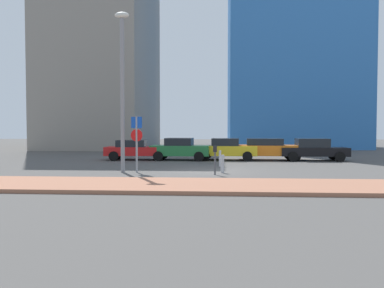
% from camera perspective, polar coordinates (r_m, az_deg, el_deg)
% --- Properties ---
extents(ground_plane, '(120.00, 120.00, 0.00)m').
position_cam_1_polar(ground_plane, '(19.96, 2.15, -3.92)').
color(ground_plane, '#4C4947').
extents(sidewalk_brick, '(40.00, 3.51, 0.14)m').
position_cam_1_polar(sidewalk_brick, '(14.41, 1.46, -6.02)').
color(sidewalk_brick, '#9E664C').
rests_on(sidewalk_brick, ground).
extents(parked_car_red, '(4.42, 2.21, 1.35)m').
position_cam_1_polar(parked_car_red, '(27.26, -8.03, -0.79)').
color(parked_car_red, red).
rests_on(parked_car_red, ground).
extents(parked_car_green, '(4.06, 2.15, 1.50)m').
position_cam_1_polar(parked_car_green, '(26.78, -1.71, -0.69)').
color(parked_car_green, '#237238').
rests_on(parked_car_green, ground).
extents(parked_car_yellow, '(4.17, 2.14, 1.48)m').
position_cam_1_polar(parked_car_yellow, '(26.98, 4.97, -0.70)').
color(parked_car_yellow, gold).
rests_on(parked_car_yellow, ground).
extents(parked_car_orange, '(4.68, 2.22, 1.47)m').
position_cam_1_polar(parked_car_orange, '(27.40, 11.09, -0.65)').
color(parked_car_orange, orange).
rests_on(parked_car_orange, ground).
extents(parked_car_black, '(4.40, 1.91, 1.48)m').
position_cam_1_polar(parked_car_black, '(27.58, 17.07, -0.74)').
color(parked_car_black, black).
rests_on(parked_car_black, ground).
extents(parking_sign_post, '(0.60, 0.14, 2.74)m').
position_cam_1_polar(parking_sign_post, '(19.42, -7.99, 0.99)').
color(parking_sign_post, gray).
rests_on(parking_sign_post, ground).
extents(parking_meter, '(0.18, 0.14, 1.34)m').
position_cam_1_polar(parking_meter, '(18.28, 3.34, -1.75)').
color(parking_meter, '#4C4C51').
rests_on(parking_meter, ground).
extents(street_lamp, '(0.70, 0.36, 7.75)m').
position_cam_1_polar(street_lamp, '(19.66, -10.03, 9.12)').
color(street_lamp, gray).
rests_on(street_lamp, ground).
extents(traffic_bollard_near, '(0.13, 0.13, 0.91)m').
position_cam_1_polar(traffic_bollard_near, '(22.37, 4.06, -2.09)').
color(traffic_bollard_near, '#B7B7BC').
rests_on(traffic_bollard_near, ground).
extents(traffic_bollard_mid, '(0.17, 0.17, 0.87)m').
position_cam_1_polar(traffic_bollard_mid, '(19.12, 4.41, -2.88)').
color(traffic_bollard_mid, '#B7B7BC').
rests_on(traffic_bollard_mid, ground).
extents(building_colorful_midrise, '(14.37, 12.36, 26.74)m').
position_cam_1_polar(building_colorful_midrise, '(48.30, 14.24, 15.61)').
color(building_colorful_midrise, '#3372BF').
rests_on(building_colorful_midrise, ground).
extents(building_under_construction, '(10.38, 15.79, 25.02)m').
position_cam_1_polar(building_under_construction, '(47.23, -12.62, 14.87)').
color(building_under_construction, gray).
rests_on(building_under_construction, ground).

